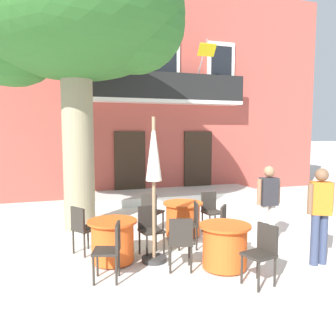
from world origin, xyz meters
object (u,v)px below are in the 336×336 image
(cafe_chair_near_tree_0, at_px, (151,210))
(cafe_chair_front_1, at_px, (229,226))
(cafe_chair_middle_1, at_px, (111,247))
(cafe_chair_near_tree_1, at_px, (191,222))
(cafe_chair_front_2, at_px, (180,240))
(ground_planter_left, at_px, (72,192))
(plane_tree, at_px, (71,19))
(cafe_table_near_tree, at_px, (183,219))
(cafe_umbrella, at_px, (154,168))
(cafe_chair_middle_0, at_px, (83,227))
(cafe_chair_front_0, at_px, (262,250))
(pedestrian_near_entrance, at_px, (268,201))
(cafe_chair_near_tree_2, at_px, (211,209))
(cafe_chair_middle_2, at_px, (150,227))
(pedestrian_mid_plaza, at_px, (320,211))
(cafe_table_middle, at_px, (113,241))
(cafe_table_front, at_px, (225,246))

(cafe_chair_near_tree_0, xyz_separation_m, cafe_chair_front_1, (1.01, -1.76, 0.00))
(cafe_chair_near_tree_0, xyz_separation_m, cafe_chair_middle_1, (-1.28, -2.26, 0.00))
(cafe_chair_near_tree_1, relative_size, cafe_chair_front_2, 1.00)
(cafe_chair_near_tree_0, relative_size, ground_planter_left, 1.21)
(plane_tree, distance_m, cafe_chair_front_2, 5.55)
(cafe_table_near_tree, relative_size, cafe_umbrella, 0.34)
(cafe_chair_middle_0, distance_m, ground_planter_left, 4.56)
(cafe_table_near_tree, relative_size, cafe_chair_front_1, 0.95)
(cafe_chair_near_tree_1, xyz_separation_m, cafe_chair_middle_0, (-2.06, 0.30, 0.00))
(cafe_chair_front_0, relative_size, pedestrian_near_entrance, 0.57)
(cafe_chair_near_tree_2, bearing_deg, cafe_chair_middle_2, -150.23)
(cafe_table_near_tree, relative_size, cafe_chair_near_tree_1, 0.95)
(cafe_table_near_tree, height_order, cafe_chair_front_0, cafe_chair_front_0)
(cafe_chair_front_1, bearing_deg, cafe_chair_near_tree_0, 119.92)
(pedestrian_mid_plaza, bearing_deg, cafe_chair_front_1, 141.47)
(plane_tree, relative_size, cafe_chair_middle_2, 7.12)
(cafe_chair_near_tree_2, bearing_deg, cafe_table_near_tree, -169.44)
(cafe_chair_middle_1, bearing_deg, cafe_table_near_tree, 43.80)
(cafe_chair_near_tree_2, xyz_separation_m, cafe_chair_middle_1, (-2.60, -1.92, 0.00))
(cafe_table_middle, distance_m, cafe_chair_middle_2, 0.77)
(cafe_umbrella, bearing_deg, cafe_chair_near_tree_2, 37.81)
(cafe_table_near_tree, xyz_separation_m, cafe_chair_near_tree_0, (-0.58, 0.48, 0.14))
(cafe_table_front, distance_m, cafe_chair_front_2, 0.77)
(ground_planter_left, bearing_deg, pedestrian_near_entrance, -55.45)
(cafe_chair_near_tree_1, height_order, cafe_umbrella, cafe_umbrella)
(ground_planter_left, bearing_deg, cafe_chair_front_1, -64.78)
(cafe_table_near_tree, xyz_separation_m, cafe_chair_front_1, (0.43, -1.28, 0.14))
(cafe_chair_near_tree_0, distance_m, cafe_chair_front_1, 2.03)
(cafe_chair_near_tree_1, bearing_deg, cafe_chair_middle_2, -173.07)
(cafe_chair_near_tree_1, xyz_separation_m, cafe_table_front, (0.14, -1.17, -0.14))
(cafe_chair_near_tree_2, xyz_separation_m, cafe_table_front, (-0.72, -2.05, -0.14))
(cafe_chair_middle_2, bearing_deg, plane_tree, 117.21)
(pedestrian_mid_plaza, bearing_deg, cafe_chair_near_tree_0, 129.28)
(cafe_chair_near_tree_1, xyz_separation_m, pedestrian_mid_plaza, (1.77, -1.51, 0.42))
(cafe_chair_near_tree_1, relative_size, pedestrian_near_entrance, 0.57)
(cafe_table_near_tree, distance_m, cafe_chair_front_0, 2.64)
(cafe_chair_near_tree_2, xyz_separation_m, pedestrian_mid_plaza, (0.91, -2.39, 0.42))
(cafe_chair_near_tree_0, bearing_deg, cafe_umbrella, -104.19)
(cafe_table_near_tree, xyz_separation_m, cafe_table_middle, (-1.72, -1.04, 0.00))
(pedestrian_mid_plaza, bearing_deg, cafe_chair_near_tree_2, 110.89)
(cafe_table_near_tree, height_order, ground_planter_left, cafe_table_near_tree)
(cafe_chair_front_2, height_order, cafe_umbrella, cafe_umbrella)
(cafe_chair_front_1, bearing_deg, cafe_chair_near_tree_1, 135.76)
(pedestrian_near_entrance, xyz_separation_m, pedestrian_mid_plaza, (0.21, -1.20, 0.04))
(cafe_chair_front_0, xyz_separation_m, cafe_chair_front_1, (0.16, 1.34, 0.00))
(cafe_table_middle, height_order, pedestrian_near_entrance, pedestrian_near_entrance)
(cafe_chair_near_tree_0, relative_size, cafe_chair_near_tree_2, 1.00)
(plane_tree, relative_size, cafe_table_middle, 7.50)
(plane_tree, distance_m, cafe_chair_near_tree_0, 4.67)
(ground_planter_left, xyz_separation_m, pedestrian_mid_plaza, (3.76, -6.37, 0.53))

